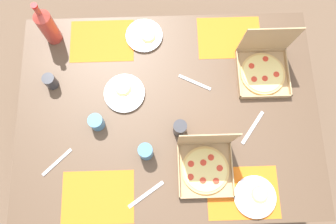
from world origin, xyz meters
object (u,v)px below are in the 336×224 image
Objects in this scene: pizza_box_edge_far at (206,163)px; cup_spare at (50,81)px; cup_clear_left at (146,152)px; cup_dark at (180,128)px; plate_far_left at (255,197)px; plate_near_right at (145,36)px; soda_bottle at (47,26)px; cup_red at (96,122)px; pizza_box_corner_right at (264,66)px; plate_near_left at (124,93)px.

pizza_box_edge_far reaches higher than cup_spare.
cup_clear_left is 0.64m from cup_spare.
cup_clear_left is at bearing -146.77° from cup_dark.
cup_spare is (-1.05, 0.63, 0.04)m from plate_far_left.
cup_dark reaches higher than cup_spare.
cup_clear_left is (-0.18, -0.12, 0.00)m from cup_dark.
plate_near_right is at bearing 112.05° from pizza_box_edge_far.
pizza_box_edge_far is 0.80m from plate_near_right.
soda_bottle is 0.90m from cup_dark.
plate_far_left is at bearing -34.54° from pizza_box_edge_far.
cup_spare reaches higher than cup_red.
pizza_box_corner_right is 0.77m from plate_near_left.
pizza_box_corner_right is at bearing 81.24° from plate_far_left.
cup_spare is at bearing 137.24° from cup_red.
soda_bottle is 3.52× the size of cup_spare.
plate_near_left is 2.41× the size of cup_spare.
plate_near_left and plate_far_left have the same top height.
cup_clear_left is at bearing -32.63° from cup_red.
cup_clear_left is (-0.54, 0.23, 0.04)m from plate_far_left.
plate_near_right is 2.39× the size of cup_red.
plate_near_right is at bearing 71.49° from plate_near_left.
pizza_box_corner_right is 1.50× the size of plate_near_right.
cup_clear_left reaches higher than cup_dark.
cup_dark is at bearing -22.31° from cup_spare.
plate_far_left is 0.51m from cup_dark.
cup_clear_left is (0.00, -0.67, 0.04)m from plate_near_right.
soda_bottle is at bearing 139.07° from plate_far_left.
plate_near_right is at bearing 160.86° from pizza_box_corner_right.
pizza_box_edge_far reaches higher than cup_dark.
plate_near_left is at bearing -41.10° from soda_bottle.
pizza_box_edge_far is at bearing -42.63° from soda_bottle.
pizza_box_corner_right is 0.94m from cup_red.
plate_near_left is 0.68× the size of soda_bottle.
pizza_box_corner_right is at bearing 8.63° from plate_near_left.
pizza_box_edge_far is 3.40× the size of cup_spare.
cup_red is at bearing 147.37° from cup_clear_left.
cup_spare is at bearing -151.37° from plate_near_right.
pizza_box_edge_far is at bearing -12.70° from cup_clear_left.
pizza_box_edge_far reaches higher than cup_clear_left.
cup_dark is at bearing -36.62° from plate_near_left.
plate_near_right is 0.57m from cup_red.
cup_red is (0.26, -0.52, -0.09)m from soda_bottle.
cup_dark is 0.74m from cup_spare.
pizza_box_corner_right is at bearing -19.14° from plate_near_right.
cup_red is at bearing -42.76° from cup_spare.
soda_bottle reaches higher than pizza_box_corner_right.
cup_red is (-0.14, -0.17, 0.03)m from plate_near_left.
cup_red reaches higher than plate_near_right.
plate_far_left is (-0.11, -0.68, -0.04)m from pizza_box_corner_right.
pizza_box_edge_far is at bearing -123.98° from pizza_box_corner_right.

